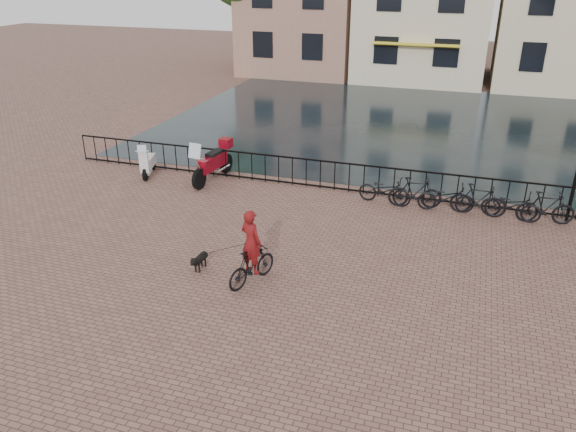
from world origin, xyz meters
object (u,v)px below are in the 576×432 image
(cyclist, at_px, (251,252))
(dog, at_px, (200,261))
(motorcycle, at_px, (212,158))
(scooter, at_px, (148,157))

(cyclist, height_order, dog, cyclist)
(motorcycle, bearing_deg, scooter, -168.35)
(dog, distance_m, motorcycle, 6.33)
(dog, bearing_deg, motorcycle, 114.73)
(dog, xyz_separation_m, scooter, (-4.84, 5.61, 0.44))
(cyclist, relative_size, motorcycle, 0.93)
(motorcycle, relative_size, scooter, 1.58)
(dog, relative_size, motorcycle, 0.30)
(dog, height_order, scooter, scooter)
(cyclist, bearing_deg, dog, 13.90)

